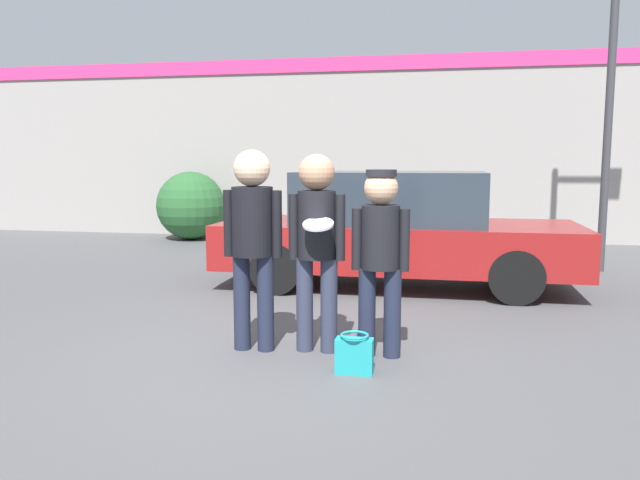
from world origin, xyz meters
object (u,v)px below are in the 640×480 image
(person_left, at_px, (253,230))
(handbag, at_px, (354,354))
(shrub, at_px, (191,206))
(person_right, at_px, (380,247))
(parked_car_near, at_px, (395,230))
(street_lamp, at_px, (630,30))
(person_middle_with_frisbee, at_px, (317,235))

(person_left, bearing_deg, handbag, -24.86)
(person_left, distance_m, shrub, 8.17)
(person_right, bearing_deg, parked_car_near, 92.00)
(parked_car_near, distance_m, shrub, 6.26)
(person_left, relative_size, shrub, 1.23)
(person_right, height_order, shrub, person_right)
(street_lamp, relative_size, handbag, 18.02)
(person_left, distance_m, person_right, 1.13)
(person_left, xyz_separation_m, street_lamp, (4.27, 4.87, 2.50))
(parked_car_near, relative_size, shrub, 3.24)
(person_left, bearing_deg, shrub, 116.58)
(person_right, bearing_deg, person_left, -178.47)
(person_left, relative_size, person_middle_with_frisbee, 1.02)
(person_right, distance_m, parked_car_near, 3.10)
(person_left, height_order, parked_car_near, person_left)
(parked_car_near, height_order, street_lamp, street_lamp)
(person_middle_with_frisbee, bearing_deg, parked_car_near, 81.55)
(street_lamp, bearing_deg, handbag, -121.73)
(person_right, xyz_separation_m, handbag, (-0.15, -0.48, -0.81))
(person_middle_with_frisbee, distance_m, person_right, 0.57)
(shrub, bearing_deg, street_lamp, -17.01)
(person_left, distance_m, parked_car_near, 3.30)
(person_right, xyz_separation_m, shrub, (-4.78, 7.27, -0.23))
(person_middle_with_frisbee, xyz_separation_m, handbag, (0.41, -0.52, -0.89))
(person_right, distance_m, handbag, 0.95)
(person_middle_with_frisbee, relative_size, street_lamp, 0.30)
(parked_car_near, relative_size, street_lamp, 0.81)
(shrub, bearing_deg, handbag, -59.17)
(person_left, distance_m, person_middle_with_frisbee, 0.57)
(person_left, bearing_deg, street_lamp, 48.80)
(person_middle_with_frisbee, relative_size, parked_car_near, 0.37)
(handbag, bearing_deg, parked_car_near, 89.32)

